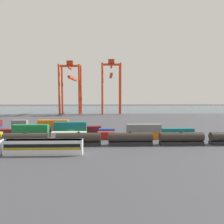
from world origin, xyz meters
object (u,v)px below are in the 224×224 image
gantry_crane_west (71,82)px  gantry_crane_central (111,81)px  passenger_train (3,147)px  shipping_container_20 (53,129)px  shipping_container_3 (31,136)px  shipping_container_5 (69,136)px  shipping_container_7 (144,135)px  freight_tank_row (130,139)px

gantry_crane_west → gantry_crane_central: (32.34, -1.29, 0.68)m
passenger_train → shipping_container_20: passenger_train is taller
gantry_crane_west → shipping_container_3: bearing=-88.9°
shipping_container_3 → shipping_container_5: bearing=0.0°
shipping_container_3 → shipping_container_7: size_ratio=1.00×
freight_tank_row → gantry_crane_west: (-35.64, 109.14, 23.43)m
gantry_crane_west → gantry_crane_central: gantry_crane_central is taller
shipping_container_3 → gantry_crane_central: (30.35, 98.63, 24.82)m
shipping_container_7 → gantry_crane_central: size_ratio=0.28×
shipping_container_5 → gantry_crane_west: bearing=98.6°
freight_tank_row → shipping_container_7: size_ratio=6.38×
shipping_container_3 → gantry_crane_west: (-1.99, 99.92, 24.14)m
shipping_container_5 → gantry_crane_central: size_ratio=0.28×
freight_tank_row → shipping_container_5: 22.51m
passenger_train → shipping_container_20: bearing=80.8°
shipping_container_20 → passenger_train: bearing=-99.2°
shipping_container_3 → shipping_container_20: same height
passenger_train → shipping_container_20: 32.42m
shipping_container_7 → shipping_container_20: same height
shipping_container_20 → gantry_crane_central: 92.53m
shipping_container_7 → gantry_crane_west: size_ratio=0.29×
shipping_container_3 → shipping_container_5: same height
freight_tank_row → shipping_container_3: size_ratio=6.38×
passenger_train → gantry_crane_central: size_ratio=0.96×
shipping_container_5 → shipping_container_20: 15.84m
shipping_container_5 → gantry_crane_central: 103.15m
shipping_container_3 → shipping_container_7: 39.38m
shipping_container_7 → shipping_container_20: bearing=159.1°
freight_tank_row → shipping_container_3: (-33.65, 9.22, -0.71)m
freight_tank_row → shipping_container_3: 34.90m
freight_tank_row → gantry_crane_west: size_ratio=1.85×
freight_tank_row → gantry_crane_central: 110.56m
passenger_train → gantry_crane_central: (31.00, 117.31, 23.97)m
passenger_train → shipping_container_7: 44.18m
shipping_container_5 → shipping_container_20: (-8.59, 13.31, 0.00)m
shipping_container_5 → shipping_container_20: size_ratio=1.00×
passenger_train → shipping_container_7: size_ratio=3.41×
gantry_crane_west → gantry_crane_central: 32.37m
freight_tank_row → gantry_crane_central: size_ratio=1.80×
shipping_container_7 → gantry_crane_west: bearing=112.5°
gantry_crane_west → gantry_crane_central: size_ratio=0.97×
gantry_crane_central → shipping_container_20: bearing=-106.8°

